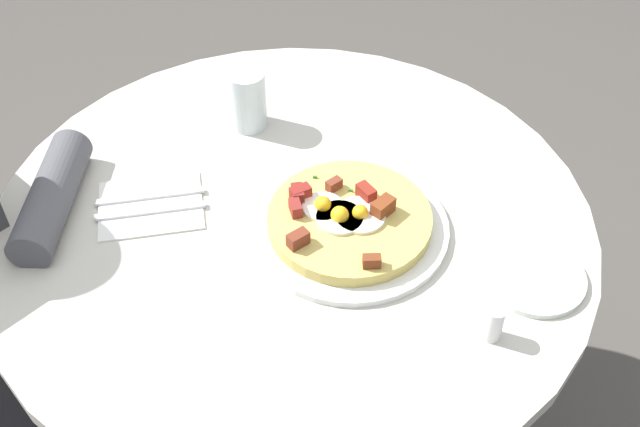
{
  "coord_description": "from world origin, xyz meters",
  "views": [
    {
      "loc": [
        -0.65,
        0.63,
        1.62
      ],
      "look_at": [
        -0.05,
        -0.02,
        0.74
      ],
      "focal_mm": 43.41,
      "sensor_mm": 36.0,
      "label": 1
    }
  ],
  "objects_px": {
    "breakfast_pizza": "(348,218)",
    "knife": "(151,211)",
    "fork": "(150,196)",
    "dining_table": "(294,282)",
    "salt_shaker": "(493,323)",
    "bread_plate": "(534,277)",
    "water_glass": "(248,100)",
    "pizza_plate": "(349,227)"
  },
  "relations": [
    {
      "from": "breakfast_pizza",
      "to": "knife",
      "type": "xyz_separation_m",
      "value": [
        0.26,
        0.19,
        -0.02
      ]
    },
    {
      "from": "fork",
      "to": "knife",
      "type": "xyz_separation_m",
      "value": [
        -0.03,
        0.02,
        0.0
      ]
    },
    {
      "from": "dining_table",
      "to": "breakfast_pizza",
      "type": "bearing_deg",
      "value": -157.55
    },
    {
      "from": "dining_table",
      "to": "salt_shaker",
      "type": "xyz_separation_m",
      "value": [
        -0.38,
        -0.02,
        0.2
      ]
    },
    {
      "from": "bread_plate",
      "to": "fork",
      "type": "xyz_separation_m",
      "value": [
        0.57,
        0.29,
        0.0
      ]
    },
    {
      "from": "dining_table",
      "to": "breakfast_pizza",
      "type": "relative_size",
      "value": 3.77
    },
    {
      "from": "dining_table",
      "to": "salt_shaker",
      "type": "relative_size",
      "value": 16.56
    },
    {
      "from": "knife",
      "to": "water_glass",
      "type": "distance_m",
      "value": 0.28
    },
    {
      "from": "water_glass",
      "to": "bread_plate",
      "type": "bearing_deg",
      "value": -176.67
    },
    {
      "from": "dining_table",
      "to": "bread_plate",
      "type": "xyz_separation_m",
      "value": [
        -0.37,
        -0.15,
        0.18
      ]
    },
    {
      "from": "pizza_plate",
      "to": "knife",
      "type": "xyz_separation_m",
      "value": [
        0.26,
        0.19,
        0.0
      ]
    },
    {
      "from": "bread_plate",
      "to": "water_glass",
      "type": "bearing_deg",
      "value": 3.33
    },
    {
      "from": "fork",
      "to": "salt_shaker",
      "type": "xyz_separation_m",
      "value": [
        -0.58,
        -0.15,
        0.02
      ]
    },
    {
      "from": "salt_shaker",
      "to": "knife",
      "type": "bearing_deg",
      "value": 17.58
    },
    {
      "from": "breakfast_pizza",
      "to": "knife",
      "type": "relative_size",
      "value": 1.46
    },
    {
      "from": "water_glass",
      "to": "breakfast_pizza",
      "type": "bearing_deg",
      "value": 165.65
    },
    {
      "from": "salt_shaker",
      "to": "dining_table",
      "type": "bearing_deg",
      "value": 2.75
    },
    {
      "from": "pizza_plate",
      "to": "knife",
      "type": "height_order",
      "value": "pizza_plate"
    },
    {
      "from": "bread_plate",
      "to": "dining_table",
      "type": "bearing_deg",
      "value": 22.52
    },
    {
      "from": "bread_plate",
      "to": "salt_shaker",
      "type": "relative_size",
      "value": 2.59
    },
    {
      "from": "bread_plate",
      "to": "knife",
      "type": "height_order",
      "value": "bread_plate"
    },
    {
      "from": "dining_table",
      "to": "water_glass",
      "type": "xyz_separation_m",
      "value": [
        0.22,
        -0.12,
        0.23
      ]
    },
    {
      "from": "fork",
      "to": "water_glass",
      "type": "xyz_separation_m",
      "value": [
        0.02,
        -0.25,
        0.05
      ]
    },
    {
      "from": "water_glass",
      "to": "salt_shaker",
      "type": "height_order",
      "value": "water_glass"
    },
    {
      "from": "knife",
      "to": "salt_shaker",
      "type": "xyz_separation_m",
      "value": [
        -0.55,
        -0.17,
        0.02
      ]
    },
    {
      "from": "dining_table",
      "to": "fork",
      "type": "bearing_deg",
      "value": 33.86
    },
    {
      "from": "pizza_plate",
      "to": "salt_shaker",
      "type": "height_order",
      "value": "salt_shaker"
    },
    {
      "from": "dining_table",
      "to": "salt_shaker",
      "type": "height_order",
      "value": "salt_shaker"
    },
    {
      "from": "pizza_plate",
      "to": "salt_shaker",
      "type": "xyz_separation_m",
      "value": [
        -0.29,
        0.02,
        0.02
      ]
    },
    {
      "from": "fork",
      "to": "salt_shaker",
      "type": "height_order",
      "value": "salt_shaker"
    },
    {
      "from": "pizza_plate",
      "to": "water_glass",
      "type": "xyz_separation_m",
      "value": [
        0.32,
        -0.08,
        0.05
      ]
    },
    {
      "from": "pizza_plate",
      "to": "fork",
      "type": "relative_size",
      "value": 1.78
    },
    {
      "from": "pizza_plate",
      "to": "fork",
      "type": "distance_m",
      "value": 0.34
    },
    {
      "from": "knife",
      "to": "fork",
      "type": "bearing_deg",
      "value": -90.0
    },
    {
      "from": "breakfast_pizza",
      "to": "fork",
      "type": "relative_size",
      "value": 1.46
    },
    {
      "from": "salt_shaker",
      "to": "bread_plate",
      "type": "bearing_deg",
      "value": -85.16
    },
    {
      "from": "breakfast_pizza",
      "to": "bread_plate",
      "type": "xyz_separation_m",
      "value": [
        -0.28,
        -0.11,
        -0.02
      ]
    },
    {
      "from": "knife",
      "to": "pizza_plate",
      "type": "bearing_deg",
      "value": 163.16
    },
    {
      "from": "dining_table",
      "to": "fork",
      "type": "relative_size",
      "value": 5.51
    },
    {
      "from": "dining_table",
      "to": "knife",
      "type": "distance_m",
      "value": 0.29
    },
    {
      "from": "breakfast_pizza",
      "to": "water_glass",
      "type": "bearing_deg",
      "value": -14.35
    },
    {
      "from": "breakfast_pizza",
      "to": "bread_plate",
      "type": "distance_m",
      "value": 0.3
    }
  ]
}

